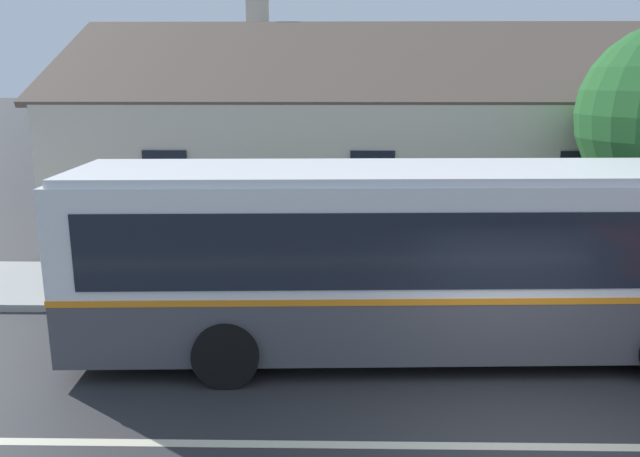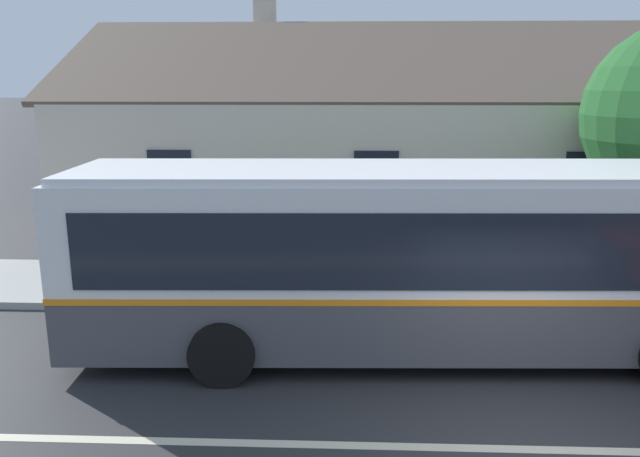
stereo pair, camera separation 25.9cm
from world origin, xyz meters
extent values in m
plane|color=#2D2D30|center=(0.00, 0.00, 0.00)|extent=(300.00, 300.00, 0.00)
cube|color=#9E9E99|center=(0.00, 6.00, 0.07)|extent=(60.00, 3.00, 0.15)
cube|color=beige|center=(0.00, 0.00, 0.00)|extent=(60.00, 0.16, 0.01)
cube|color=beige|center=(0.94, 13.79, 1.94)|extent=(22.09, 10.85, 3.89)
cube|color=brown|center=(0.94, 11.08, 5.05)|extent=(22.69, 5.49, 2.47)
cube|color=brown|center=(0.94, 16.51, 5.05)|extent=(22.69, 5.49, 2.47)
cube|color=beige|center=(-5.14, 14.88, 6.71)|extent=(0.70, 0.70, 1.20)
cube|color=black|center=(-6.80, 8.34, 2.14)|extent=(1.10, 0.06, 1.30)
cube|color=black|center=(-1.64, 8.34, 2.14)|extent=(1.10, 0.06, 1.30)
cube|color=black|center=(3.51, 8.34, 2.14)|extent=(1.10, 0.06, 1.30)
cube|color=#4C3323|center=(4.25, 8.34, 1.05)|extent=(1.00, 0.06, 2.10)
cube|color=#47474C|center=(-1.12, 2.90, 0.77)|extent=(11.55, 2.92, 0.99)
cube|color=orange|center=(-1.12, 2.90, 1.31)|extent=(11.58, 2.94, 0.10)
cube|color=white|center=(-1.12, 2.90, 2.18)|extent=(11.55, 2.92, 1.64)
cube|color=white|center=(-1.12, 2.90, 3.06)|extent=(11.32, 2.78, 0.12)
cube|color=black|center=(-1.16, 4.16, 2.08)|extent=(10.55, 0.41, 1.14)
cube|color=black|center=(-1.07, 1.64, 2.08)|extent=(10.55, 0.41, 1.14)
cube|color=#197233|center=(-2.60, 4.12, 0.77)|extent=(3.21, 0.15, 0.69)
cylinder|color=black|center=(2.39, 4.28, 0.50)|extent=(1.01, 0.32, 1.00)
cylinder|color=black|center=(-4.32, 4.03, 0.50)|extent=(1.01, 0.32, 1.00)
cylinder|color=black|center=(-4.22, 1.54, 0.50)|extent=(1.01, 0.32, 1.00)
cube|color=brown|center=(-7.57, 6.06, 0.60)|extent=(1.69, 0.10, 0.04)
cube|color=brown|center=(-7.57, 5.92, 0.60)|extent=(1.69, 0.10, 0.04)
cube|color=brown|center=(-7.57, 5.78, 0.60)|extent=(1.69, 0.10, 0.04)
cube|color=brown|center=(-7.57, 5.65, 0.90)|extent=(1.69, 0.04, 0.10)
cube|color=brown|center=(-7.57, 5.65, 1.04)|extent=(1.69, 0.04, 0.10)
cube|color=black|center=(-6.90, 5.92, 0.38)|extent=(0.08, 0.43, 0.45)
cube|color=black|center=(-8.25, 5.92, 0.38)|extent=(0.08, 0.43, 0.45)
cube|color=brown|center=(-2.86, 5.55, 0.60)|extent=(1.67, 0.10, 0.04)
cube|color=brown|center=(-2.86, 5.41, 0.60)|extent=(1.67, 0.10, 0.04)
cube|color=brown|center=(-2.86, 5.26, 0.60)|extent=(1.67, 0.10, 0.04)
cube|color=brown|center=(-2.86, 5.14, 0.90)|extent=(1.67, 0.04, 0.10)
cube|color=brown|center=(-2.86, 5.14, 1.04)|extent=(1.67, 0.04, 0.10)
cube|color=black|center=(-2.19, 5.41, 0.38)|extent=(0.08, 0.43, 0.45)
cube|color=black|center=(-3.52, 5.41, 0.38)|extent=(0.08, 0.43, 0.45)
camera|label=1|loc=(-2.67, -7.01, 4.49)|focal=35.00mm
camera|label=2|loc=(-2.41, -7.00, 4.49)|focal=35.00mm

